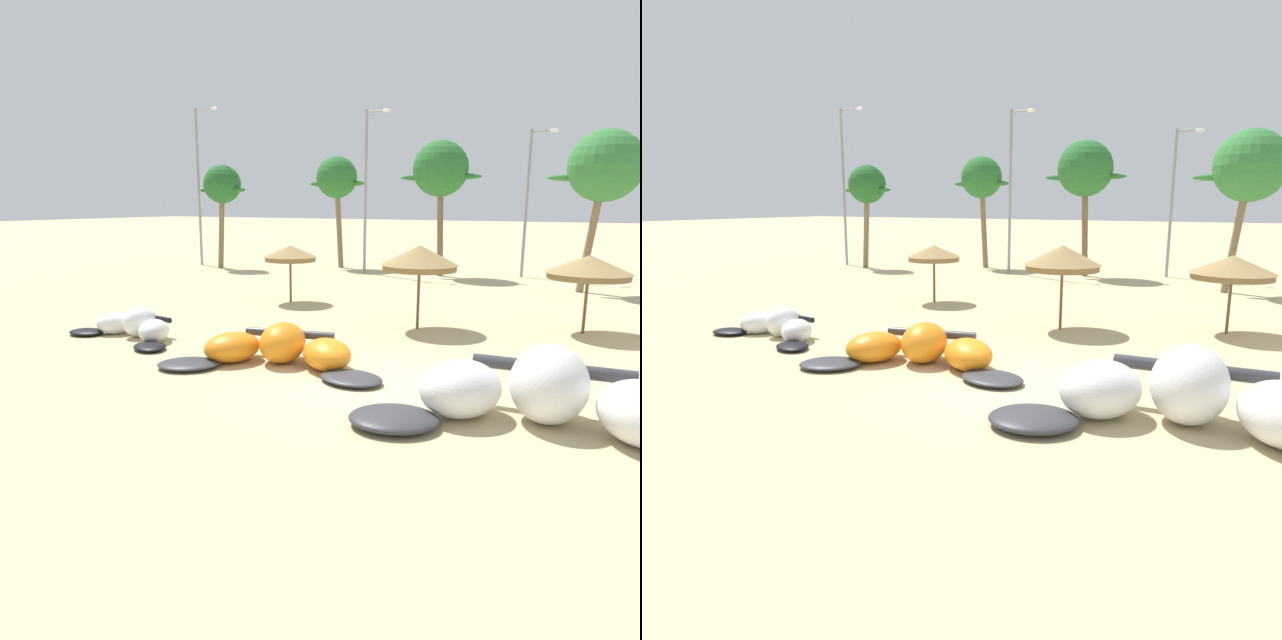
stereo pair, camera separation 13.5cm
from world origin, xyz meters
TOP-DOWN VIEW (x-y plane):
  - ground_plane at (0.00, 0.00)m, footprint 260.00×260.00m
  - kite_far_left at (-8.94, 0.63)m, footprint 4.84×2.52m
  - kite_left at (-2.96, 0.27)m, footprint 6.40×3.74m
  - kite_left_of_center at (4.14, -0.92)m, footprint 7.78×3.79m
  - beach_umbrella_near_van at (-7.99, 8.95)m, footprint 2.40×2.40m
  - beach_umbrella_middle at (-1.13, 6.51)m, footprint 2.71×2.71m
  - beach_umbrella_near_palms at (4.12, 8.58)m, footprint 2.78×2.78m
  - palm_leftmost at (-19.29, 18.44)m, footprint 3.83×2.55m
  - palm_left at (-12.71, 22.55)m, footprint 4.21×2.80m
  - palm_left_of_gap at (-5.15, 21.43)m, footprint 4.97×3.31m
  - palm_center_left at (3.82, 18.57)m, footprint 5.15×3.44m
  - lamppost_west at (-21.84, 19.18)m, footprint 2.03×0.24m
  - lamppost_west_center at (-9.46, 20.42)m, footprint 1.67×0.24m
  - lamppost_east_center at (-0.30, 23.41)m, footprint 1.61×0.24m

SIDE VIEW (x-z plane):
  - ground_plane at x=0.00m, z-range 0.00..0.00m
  - kite_far_left at x=-8.94m, z-range -0.12..0.89m
  - kite_left at x=-2.96m, z-range -0.13..1.00m
  - kite_left_of_center at x=4.14m, z-range -0.19..1.44m
  - beach_umbrella_near_van at x=-7.99m, z-range 0.93..3.50m
  - beach_umbrella_near_palms at x=4.12m, z-range 0.95..3.66m
  - beach_umbrella_middle at x=-1.13m, z-range 1.05..4.04m
  - lamppost_east_center at x=-0.30m, z-range 0.51..9.13m
  - lamppost_west_center at x=-9.46m, z-range 0.53..10.50m
  - palm_leftmost at x=-19.29m, z-range 2.06..8.99m
  - lamppost_west at x=-21.84m, z-range 0.58..11.42m
  - palm_left at x=-12.71m, z-range 2.24..9.77m
  - palm_center_left at x=3.82m, z-range 2.15..10.03m
  - palm_left_of_gap at x=-5.15m, z-range 2.30..10.39m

